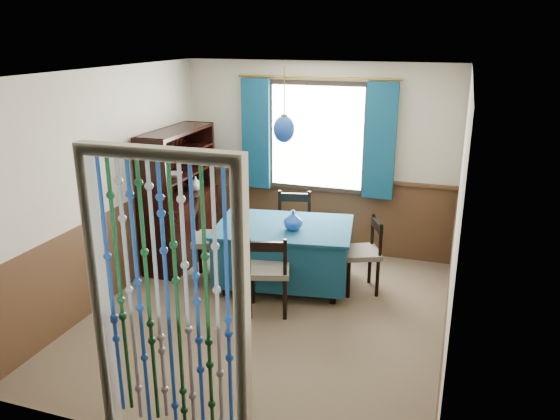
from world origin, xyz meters
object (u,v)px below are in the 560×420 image
(chair_near, at_px, (268,271))
(chair_left, at_px, (210,240))
(dining_table, at_px, (284,251))
(bowl_shelf, at_px, (174,175))
(pendant_lamp, at_px, (284,129))
(vase_table, at_px, (293,221))
(chair_far, at_px, (293,227))
(chair_right, at_px, (363,253))
(vase_sideboard, at_px, (195,182))
(sideboard, at_px, (180,216))

(chair_near, bearing_deg, chair_left, 132.72)
(dining_table, xyz_separation_m, bowl_shelf, (-1.43, 0.10, 0.77))
(chair_near, bearing_deg, pendant_lamp, 77.39)
(chair_near, height_order, bowl_shelf, bowl_shelf)
(chair_left, bearing_deg, vase_table, 74.23)
(chair_far, relative_size, chair_left, 0.95)
(chair_left, height_order, chair_right, chair_left)
(dining_table, bearing_deg, chair_left, -178.62)
(dining_table, xyz_separation_m, chair_near, (0.05, -0.69, 0.05))
(dining_table, bearing_deg, vase_table, -42.72)
(vase_table, height_order, bowl_shelf, bowl_shelf)
(dining_table, relative_size, chair_far, 1.82)
(pendant_lamp, height_order, vase_table, pendant_lamp)
(chair_far, bearing_deg, vase_sideboard, -13.24)
(bowl_shelf, xyz_separation_m, vase_sideboard, (0.00, 0.54, -0.24))
(chair_far, bearing_deg, bowl_shelf, 8.52)
(pendant_lamp, bearing_deg, dining_table, 88.21)
(chair_right, distance_m, vase_sideboard, 2.43)
(sideboard, xyz_separation_m, bowl_shelf, (0.06, -0.20, 0.60))
(chair_left, bearing_deg, pendant_lamp, 80.87)
(chair_near, xyz_separation_m, vase_sideboard, (-1.48, 1.33, 0.48))
(chair_far, bearing_deg, chair_near, 82.83)
(bowl_shelf, bearing_deg, chair_far, 21.27)
(dining_table, height_order, chair_right, chair_right)
(chair_left, height_order, vase_sideboard, vase_sideboard)
(chair_right, relative_size, vase_table, 4.25)
(dining_table, bearing_deg, chair_near, -94.60)
(chair_near, bearing_deg, vase_table, 64.91)
(chair_near, bearing_deg, chair_right, 28.21)
(chair_left, bearing_deg, bowl_shelf, -133.43)
(chair_left, xyz_separation_m, pendant_lamp, (0.86, 0.15, 1.33))
(dining_table, distance_m, pendant_lamp, 1.42)
(bowl_shelf, height_order, vase_sideboard, bowl_shelf)
(chair_near, distance_m, vase_table, 0.71)
(chair_left, relative_size, vase_table, 4.80)
(dining_table, height_order, vase_table, vase_table)
(chair_right, distance_m, sideboard, 2.40)
(chair_near, distance_m, chair_far, 1.33)
(vase_table, bearing_deg, chair_left, -176.48)
(chair_near, distance_m, vase_sideboard, 2.05)
(chair_right, xyz_separation_m, vase_table, (-0.76, -0.24, 0.38))
(sideboard, relative_size, pendant_lamp, 2.13)
(chair_left, distance_m, vase_sideboard, 1.08)
(chair_near, relative_size, vase_table, 4.39)
(chair_near, relative_size, chair_far, 0.97)
(chair_far, bearing_deg, chair_left, 32.31)
(dining_table, distance_m, bowl_shelf, 1.63)
(pendant_lamp, xyz_separation_m, vase_table, (0.14, -0.09, -1.01))
(chair_near, height_order, sideboard, sideboard)
(pendant_lamp, relative_size, bowl_shelf, 3.59)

